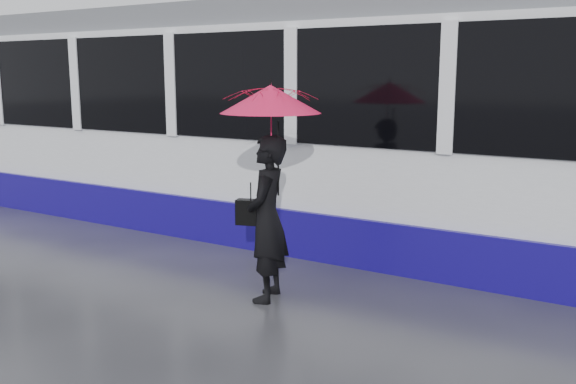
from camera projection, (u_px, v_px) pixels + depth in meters
The scene contains 6 objects.
ground at pixel (335, 304), 6.66m from camera, with size 90.00×90.00×0.00m, color #29292E.
rails at pixel (421, 249), 8.74m from camera, with size 34.00×1.51×0.02m.
tram at pixel (518, 133), 7.83m from camera, with size 26.00×2.56×3.35m.
woman at pixel (267, 219), 6.66m from camera, with size 0.63×0.42×1.74m, color black.
umbrella at pixel (271, 119), 6.45m from camera, with size 1.29×1.29×1.18m.
handbag at pixel (251, 212), 6.79m from camera, with size 0.34×0.23×0.45m.
Camera 1 is at (2.95, -5.63, 2.35)m, focal length 40.00 mm.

